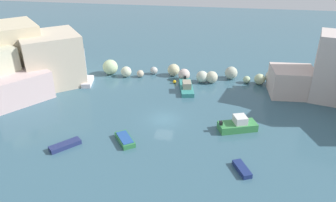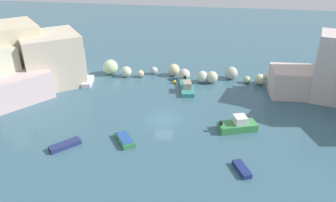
# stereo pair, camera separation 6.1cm
# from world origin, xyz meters

# --- Properties ---
(cove_water) EXTENTS (160.00, 160.00, 0.00)m
(cove_water) POSITION_xyz_m (0.00, 0.00, 0.00)
(cove_water) COLOR #396071
(cove_water) RESTS_ON ground
(cliff_headland_left) EXTENTS (22.03, 20.75, 10.06)m
(cliff_headland_left) POSITION_xyz_m (-25.88, 8.59, 3.66)
(cliff_headland_left) COLOR beige
(cliff_headland_left) RESTS_ON ground
(rock_breakwater) EXTENTS (31.22, 4.44, 2.73)m
(rock_breakwater) POSITION_xyz_m (2.82, 14.60, 1.13)
(rock_breakwater) COLOR #B2CA9A
(rock_breakwater) RESTS_ON ground
(channel_buoy) EXTENTS (0.58, 0.58, 0.58)m
(channel_buoy) POSITION_xyz_m (-0.28, 12.36, 0.29)
(channel_buoy) COLOR gold
(channel_buoy) RESTS_ON cove_water
(moored_boat_0) EXTENTS (3.10, 6.43, 1.68)m
(moored_boat_0) POSITION_xyz_m (2.03, 9.99, 0.54)
(moored_boat_0) COLOR teal
(moored_boat_0) RESTS_ON cove_water
(moored_boat_1) EXTENTS (2.27, 4.26, 6.18)m
(moored_boat_1) POSITION_xyz_m (-14.83, 9.90, 0.40)
(moored_boat_1) COLOR silver
(moored_boat_1) RESTS_ON cove_water
(moored_boat_2) EXTENTS (2.08, 3.00, 0.54)m
(moored_boat_2) POSITION_xyz_m (10.13, -9.56, 0.27)
(moored_boat_2) COLOR navy
(moored_boat_2) RESTS_ON cove_water
(moored_boat_3) EXTENTS (5.29, 3.59, 1.97)m
(moored_boat_3) POSITION_xyz_m (9.90, -1.12, 0.69)
(moored_boat_3) COLOR #398C47
(moored_boat_3) RESTS_ON cove_water
(moored_boat_4) EXTENTS (3.37, 3.52, 0.55)m
(moored_boat_4) POSITION_xyz_m (-10.48, -8.37, 0.27)
(moored_boat_4) COLOR navy
(moored_boat_4) RESTS_ON cove_water
(moored_boat_5) EXTENTS (3.24, 3.73, 0.68)m
(moored_boat_5) POSITION_xyz_m (-3.76, -6.15, 0.33)
(moored_boat_5) COLOR #307B42
(moored_boat_5) RESTS_ON cove_water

